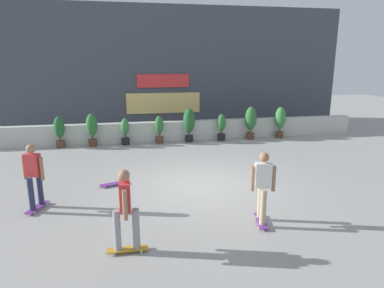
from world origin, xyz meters
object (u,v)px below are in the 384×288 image
Objects in this scene: potted_plant_7 at (280,120)px; skater_by_wall_right at (263,185)px; potted_plant_3 at (159,128)px; potted_plant_6 at (251,120)px; potted_plant_1 at (92,128)px; potted_plant_0 at (59,130)px; skater_foreground at (34,174)px; potted_plant_2 at (125,131)px; skateboard_near_camera at (113,184)px; potted_plant_5 at (222,126)px; skater_by_wall_left at (126,208)px; potted_plant_4 at (189,122)px.

skater_by_wall_right is (-4.33, -8.29, 0.07)m from potted_plant_7.
potted_plant_6 reaches higher than potted_plant_3.
potted_plant_1 reaches higher than potted_plant_3.
potted_plant_0 is 0.80× the size of skater_foreground.
potted_plant_6 is 1.50m from potted_plant_7.
potted_plant_3 reaches higher than potted_plant_2.
potted_plant_3 is (2.93, 0.00, -0.15)m from potted_plant_1.
potted_plant_5 is at bearing 46.90° from skateboard_near_camera.
potted_plant_2 is at bearing 85.58° from skateboard_near_camera.
potted_plant_3 is at bearing 80.34° from skater_by_wall_left.
skater_by_wall_right reaches higher than potted_plant_7.
potted_plant_1 is 0.84× the size of skater_by_wall_left.
potted_plant_0 is 8.60m from potted_plant_6.
potted_plant_0 is at bearing 114.53° from skateboard_near_camera.
skater_by_wall_left reaches higher than potted_plant_0.
skater_by_wall_left is at bearing -129.49° from potted_plant_7.
potted_plant_6 reaches higher than potted_plant_0.
potted_plant_0 is 1.65× the size of skateboard_near_camera.
potted_plant_6 is (1.43, -0.00, 0.23)m from potted_plant_5.
potted_plant_4 reaches higher than skateboard_near_camera.
potted_plant_4 reaches higher than potted_plant_3.
potted_plant_4 is 1.56m from potted_plant_5.
skater_by_wall_right is 2.06× the size of skateboard_near_camera.
skater_by_wall_right is (3.02, -8.29, 0.32)m from potted_plant_2.
potted_plant_4 is 6.17m from skateboard_near_camera.
skater_by_wall_right is at bearing -42.56° from skateboard_near_camera.
potted_plant_1 is 8.76m from potted_plant_7.
potted_plant_1 is 5.31m from skateboard_near_camera.
potted_plant_1 is 2.93m from potted_plant_3.
potted_plant_0 is at bearing -180.00° from potted_plant_5.
skater_foreground is (-5.24, 1.79, 0.00)m from skater_by_wall_right.
potted_plant_2 is 2.90m from potted_plant_4.
potted_plant_2 is 0.70× the size of skater_by_wall_right.
potted_plant_0 is 0.87× the size of potted_plant_4.
potted_plant_1 reaches higher than potted_plant_5.
potted_plant_6 reaches higher than potted_plant_7.
skater_by_wall_right is at bearing -79.72° from potted_plant_3.
potted_plant_5 is 0.73× the size of skater_by_wall_right.
potted_plant_7 is 0.88× the size of skater_by_wall_right.
potted_plant_7 is 11.57m from skater_foreground.
potted_plant_2 is at bearing 180.00° from potted_plant_6.
potted_plant_5 is at bearing 0.00° from potted_plant_2.
potted_plant_7 is at bearing -0.00° from potted_plant_5.
skateboard_near_camera is (-0.40, -5.15, -0.56)m from potted_plant_2.
skater_foreground is at bearing -97.05° from potted_plant_1.
potted_plant_0 is 1.09× the size of potted_plant_3.
potted_plant_4 is 4.47m from potted_plant_7.
potted_plant_1 is at bearing 98.94° from skater_by_wall_left.
skater_by_wall_left is at bearing -72.91° from potted_plant_0.
potted_plant_3 is at bearing 0.00° from potted_plant_2.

